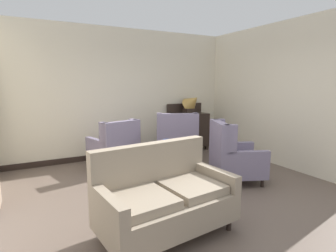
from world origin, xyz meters
TOP-DOWN VIEW (x-y plane):
  - ground at (0.00, 0.00)m, footprint 7.79×7.79m
  - wall_back at (0.00, 2.78)m, footprint 5.41×0.08m
  - wall_right at (2.62, 0.84)m, footprint 0.08×3.90m
  - baseboard_back at (0.00, 2.73)m, footprint 5.25×0.03m
  - coffee_table at (-0.02, 0.48)m, footprint 0.92×0.92m
  - porcelain_vase at (-0.07, 0.51)m, footprint 0.17×0.17m
  - settee at (-0.72, -0.67)m, footprint 1.60×0.99m
  - armchair_near_window at (1.09, 0.24)m, footprint 1.06×1.02m
  - armchair_beside_settee at (-0.52, 1.86)m, footprint 0.96×1.00m
  - armchair_far_left at (0.75, 1.61)m, footprint 1.10×1.08m
  - sideboard at (1.58, 2.49)m, footprint 1.02×0.43m
  - gramophone at (1.64, 2.39)m, footprint 0.51×0.60m

SIDE VIEW (x-z plane):
  - ground at x=0.00m, z-range 0.00..0.00m
  - baseboard_back at x=0.00m, z-range 0.00..0.12m
  - settee at x=-0.72m, z-range -0.09..0.92m
  - armchair_beside_settee at x=-0.52m, z-range -0.07..0.93m
  - coffee_table at x=-0.02m, z-range 0.17..0.69m
  - armchair_near_window at x=1.09m, z-range -0.09..0.98m
  - armchair_far_left at x=0.75m, z-range -0.09..1.02m
  - sideboard at x=1.58m, z-range -0.06..1.13m
  - porcelain_vase at x=-0.07m, z-range 0.50..0.80m
  - gramophone at x=1.64m, z-range 0.94..1.52m
  - wall_back at x=0.00m, z-range 0.00..2.94m
  - wall_right at x=2.62m, z-range 0.00..2.94m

